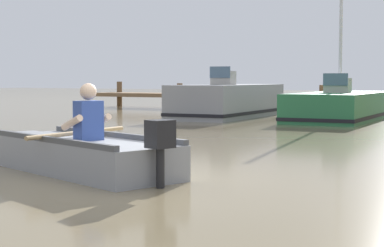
% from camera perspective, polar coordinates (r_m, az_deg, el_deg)
% --- Properties ---
extents(ground_plane, '(120.00, 120.00, 0.00)m').
position_cam_1_polar(ground_plane, '(8.21, -2.48, -4.74)').
color(ground_plane, '#7A6B4C').
extents(wooden_dock, '(10.26, 1.57, 1.12)m').
position_cam_1_polar(wooden_dock, '(26.39, 1.18, 2.49)').
color(wooden_dock, brown).
rests_on(wooden_dock, ground).
extents(rowboat_with_person, '(3.63, 2.31, 1.19)m').
position_cam_1_polar(rowboat_with_person, '(8.73, -9.93, -2.61)').
color(rowboat_with_person, gray).
rests_on(rowboat_with_person, ground).
extents(moored_boat_grey, '(2.18, 5.39, 1.64)m').
position_cam_1_polar(moored_boat_grey, '(20.90, 3.23, 1.96)').
color(moored_boat_grey, gray).
rests_on(moored_boat_grey, ground).
extents(moored_boat_green, '(2.28, 5.76, 4.47)m').
position_cam_1_polar(moored_boat_green, '(20.02, 13.08, 1.47)').
color(moored_boat_green, '#287042').
rests_on(moored_boat_green, ground).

